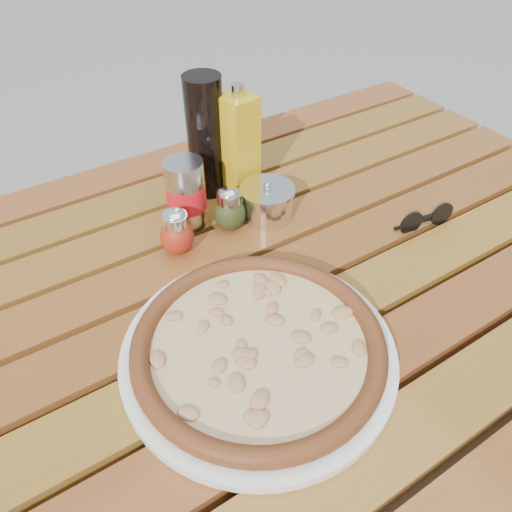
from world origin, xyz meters
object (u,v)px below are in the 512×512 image
pepper_shaker (177,232)px  soda_can (186,194)px  sunglasses (425,219)px  table (263,311)px  oregano_shaker (229,209)px  parmesan_tin (267,202)px  plate (258,352)px  dark_bottle (206,137)px  pizza (259,345)px  olive_oil_cruet (239,147)px

pepper_shaker → soda_can: bearing=50.6°
soda_can → sunglasses: size_ratio=1.08×
table → oregano_shaker: bearing=81.1°
oregano_shaker → parmesan_tin: 0.07m
plate → pepper_shaker: (0.01, 0.25, 0.03)m
oregano_shaker → soda_can: size_ratio=0.68×
table → dark_bottle: 0.32m
oregano_shaker → soda_can: soda_can is taller
plate → soda_can: soda_can is taller
parmesan_tin → soda_can: bearing=154.0°
pepper_shaker → pizza: bearing=-91.2°
table → plate: plate is taller
plate → oregano_shaker: 0.28m
plate → sunglasses: sunglasses is taller
oregano_shaker → sunglasses: (0.28, -0.18, -0.02)m
sunglasses → soda_can: bearing=154.7°
pepper_shaker → olive_oil_cruet: (0.17, 0.09, 0.06)m
table → soda_can: bearing=99.5°
table → pizza: pizza is taller
pizza → dark_bottle: dark_bottle is taller
plate → dark_bottle: dark_bottle is taller
pepper_shaker → oregano_shaker: 0.10m
plate → soda_can: (0.05, 0.31, 0.05)m
pizza → table: bearing=54.4°
table → dark_bottle: size_ratio=6.36×
plate → olive_oil_cruet: olive_oil_cruet is taller
pepper_shaker → dark_bottle: bearing=45.3°
plate → olive_oil_cruet: (0.18, 0.34, 0.09)m
table → pepper_shaker: (-0.08, 0.13, 0.11)m
dark_bottle → soda_can: bearing=-138.7°
parmesan_tin → table: bearing=-125.7°
dark_bottle → soda_can: dark_bottle is taller
plate → parmesan_tin: 0.31m
dark_bottle → olive_oil_cruet: size_ratio=1.05×
soda_can → sunglasses: 0.41m
pepper_shaker → plate: bearing=-91.2°
pizza → pepper_shaker: bearing=88.8°
olive_oil_cruet → pizza: bearing=-117.6°
sunglasses → table: bearing=-178.8°
dark_bottle → soda_can: 0.12m
pizza → parmesan_tin: (0.18, 0.25, 0.01)m
sunglasses → dark_bottle: bearing=139.9°
table → parmesan_tin: 0.19m
plate → parmesan_tin: size_ratio=3.12×
pizza → soda_can: bearing=80.0°
table → olive_oil_cruet: (0.09, 0.22, 0.17)m
olive_oil_cruet → parmesan_tin: size_ratio=1.82×
pizza → parmesan_tin: 0.31m
table → parmesan_tin: parmesan_tin is taller
oregano_shaker → soda_can: 0.08m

